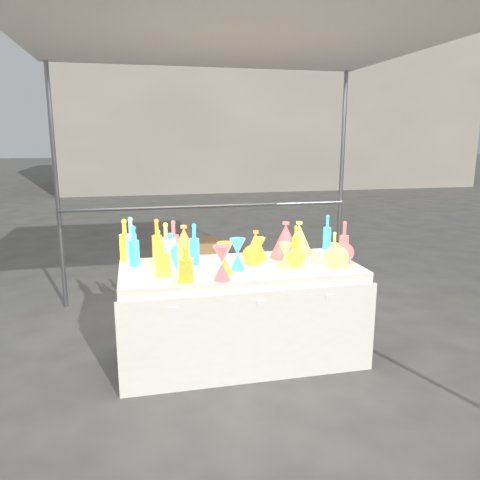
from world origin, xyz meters
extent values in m
plane|color=slate|center=(0.00, 0.00, 0.00)|extent=(80.00, 80.00, 0.00)
cylinder|color=gray|center=(-1.50, 1.50, 1.20)|extent=(0.04, 0.04, 2.40)
cylinder|color=gray|center=(1.50, 1.50, 1.20)|extent=(0.04, 0.04, 2.40)
cube|color=white|center=(0.00, 0.00, 2.43)|extent=(3.15, 3.15, 0.06)
cylinder|color=gray|center=(0.00, 1.47, 1.00)|extent=(3.00, 0.04, 0.04)
cube|color=white|center=(0.00, 0.00, 0.38)|extent=(1.80, 0.80, 0.75)
cube|color=white|center=(0.00, -0.42, 0.34)|extent=(1.84, 0.02, 0.68)
cube|color=white|center=(-0.55, -0.43, 0.60)|extent=(0.06, 0.00, 0.03)
cube|color=white|center=(0.05, -0.43, 0.60)|extent=(0.06, 0.00, 0.03)
cube|color=white|center=(0.55, -0.43, 0.60)|extent=(0.06, 0.00, 0.03)
cube|color=#ACA18F|center=(4.00, 14.00, 3.00)|extent=(14.00, 6.00, 6.00)
cube|color=#B18450|center=(-0.01, 2.45, 0.21)|extent=(0.64, 0.51, 0.42)
cube|color=#B18450|center=(-0.06, 2.31, 0.03)|extent=(0.86, 0.72, 0.06)
camera|label=1|loc=(-0.76, -3.35, 1.70)|focal=35.00mm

